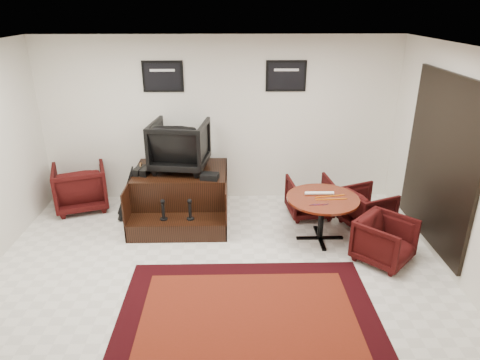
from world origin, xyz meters
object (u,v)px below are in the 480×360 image
object	(u,v)px
shine_chair	(180,143)
table_chair_back	(310,195)
table_chair_window	(367,206)
table_chair_corner	(385,238)
meeting_table	(322,203)
armchair_side	(80,185)
shine_podium	(181,196)

from	to	relation	value
shine_chair	table_chair_back	size ratio (longest dim) A/B	1.26
table_chair_window	table_chair_corner	world-z (taller)	table_chair_corner
meeting_table	table_chair_window	bearing A→B (deg)	25.38
shine_chair	table_chair_window	xyz separation A→B (m)	(2.91, -0.59, -0.86)
table_chair_back	table_chair_window	distance (m)	0.93
armchair_side	table_chair_back	world-z (taller)	armchair_side
meeting_table	table_chair_back	world-z (taller)	table_chair_back
shine_chair	meeting_table	distance (m)	2.41
shine_chair	table_chair_back	xyz separation A→B (m)	(2.09, -0.17, -0.86)
meeting_table	table_chair_corner	world-z (taller)	table_chair_corner
shine_chair	table_chair_window	size ratio (longest dim) A/B	1.29
shine_chair	table_chair_corner	size ratio (longest dim) A/B	1.28
shine_chair	meeting_table	size ratio (longest dim) A/B	0.85
shine_chair	armchair_side	world-z (taller)	shine_chair
shine_podium	table_chair_back	world-z (taller)	shine_podium
armchair_side	table_chair_back	distance (m)	3.84
shine_podium	table_chair_corner	size ratio (longest dim) A/B	2.23
shine_chair	armchair_side	size ratio (longest dim) A/B	1.04
meeting_table	armchair_side	bearing A→B (deg)	163.38
armchair_side	table_chair_window	size ratio (longest dim) A/B	1.24
shine_podium	table_chair_corner	world-z (taller)	shine_podium
table_chair_window	table_chair_corner	xyz separation A→B (m)	(-0.05, -0.97, 0.00)
shine_chair	table_chair_back	world-z (taller)	shine_chair
shine_chair	shine_podium	bearing A→B (deg)	97.95
armchair_side	table_chair_window	world-z (taller)	armchair_side
shine_chair	table_chair_corner	world-z (taller)	shine_chair
shine_podium	table_chair_window	bearing A→B (deg)	-8.57
shine_podium	table_chair_window	world-z (taller)	shine_podium
armchair_side	table_chair_window	xyz separation A→B (m)	(4.65, -0.77, -0.08)
shine_podium	table_chair_back	xyz separation A→B (m)	(2.09, -0.02, -0.01)
table_chair_back	armchair_side	bearing A→B (deg)	-11.23
table_chair_window	table_chair_corner	size ratio (longest dim) A/B	0.99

